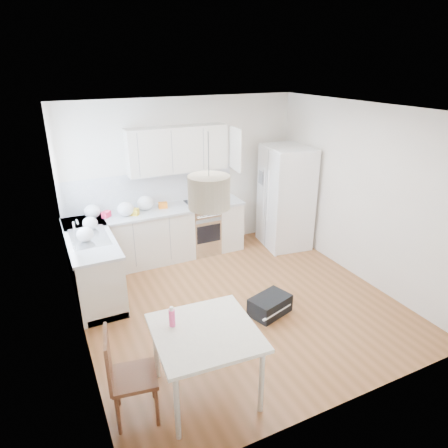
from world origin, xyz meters
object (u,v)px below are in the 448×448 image
refrigerator (286,197)px  dining_chair (134,375)px  gym_bag (270,305)px  dining_table (205,338)px

refrigerator → dining_chair: size_ratio=1.87×
refrigerator → gym_bag: refrigerator is taller
refrigerator → gym_bag: 2.49m
refrigerator → dining_table: 3.96m
dining_chair → gym_bag: (2.08, 0.90, -0.37)m
dining_table → gym_bag: size_ratio=1.93×
dining_chair → refrigerator: bearing=47.9°
refrigerator → dining_table: size_ratio=1.74×
refrigerator → dining_chair: refrigerator is taller
gym_bag → dining_table: bearing=-162.8°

